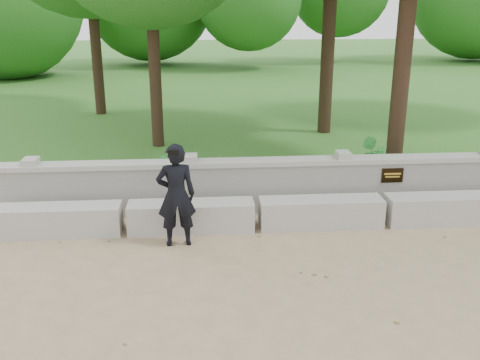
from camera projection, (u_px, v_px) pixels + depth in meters
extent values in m
plane|color=#9E8460|center=(434.00, 283.00, 6.61)|extent=(80.00, 80.00, 0.00)
cube|color=#366B25|center=(275.00, 95.00, 19.84)|extent=(40.00, 22.00, 0.25)
cube|color=#A7A59E|center=(57.00, 220.00, 7.97)|extent=(1.90, 0.45, 0.45)
cube|color=#A7A59E|center=(191.00, 216.00, 8.12)|extent=(1.90, 0.45, 0.45)
cube|color=#A7A59E|center=(321.00, 213.00, 8.27)|extent=(1.90, 0.45, 0.45)
cube|color=#A7A59E|center=(446.00, 209.00, 8.41)|extent=(1.90, 0.45, 0.45)
cube|color=#9D9B94|center=(371.00, 185.00, 8.95)|extent=(12.50, 0.25, 0.82)
cube|color=#A7A59E|center=(373.00, 159.00, 8.81)|extent=(12.50, 0.35, 0.08)
cube|color=black|center=(392.00, 175.00, 8.77)|extent=(0.36, 0.02, 0.24)
imported|color=black|center=(176.00, 195.00, 7.47)|extent=(0.58, 0.41, 1.50)
cube|color=black|center=(173.00, 153.00, 6.97)|extent=(0.14, 0.03, 0.07)
cylinder|color=#382619|center=(95.00, 37.00, 15.06)|extent=(0.30, 0.30, 4.38)
cylinder|color=#382619|center=(154.00, 58.00, 11.54)|extent=(0.26, 0.26, 3.89)
cylinder|color=#382619|center=(329.00, 35.00, 12.71)|extent=(0.32, 0.32, 4.74)
cylinder|color=#382619|center=(404.00, 45.00, 9.76)|extent=(0.32, 0.32, 4.69)
imported|color=green|center=(170.00, 169.00, 9.31)|extent=(0.39, 0.33, 0.63)
imported|color=green|center=(369.00, 152.00, 10.48)|extent=(0.37, 0.40, 0.59)
imported|color=green|center=(379.00, 161.00, 9.93)|extent=(0.32, 0.35, 0.56)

